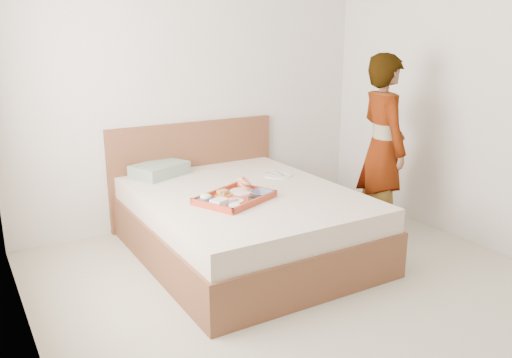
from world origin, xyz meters
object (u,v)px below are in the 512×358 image
Objects in this scene: tray at (235,197)px; person at (383,148)px; bed at (244,223)px; dinner_plate at (277,175)px.

tray is 0.35× the size of person.
tray is (-0.18, -0.17, 0.29)m from bed.
tray is 1.43m from person.
bed is 0.38m from tray.
bed is 7.77× the size of dinner_plate.
tray is at bearing 102.57° from person.
bed is 3.63× the size of tray.
dinner_plate is at bearing 10.00° from tray.
dinner_plate is (0.67, 0.44, -0.02)m from tray.
bed is 1.36m from person.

